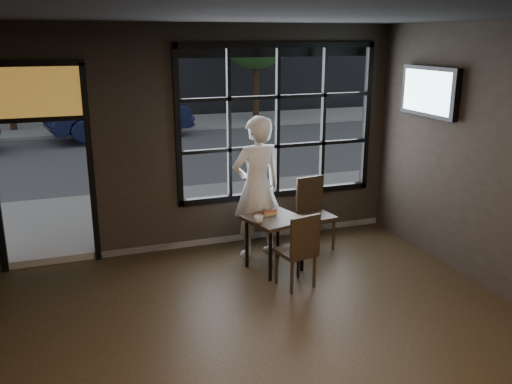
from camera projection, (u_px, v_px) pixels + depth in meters
name	position (u px, v px, depth m)	size (l,w,h in m)	color
floor	(295.00, 380.00, 4.96)	(6.00, 7.00, 0.02)	black
ceiling	(304.00, 10.00, 4.06)	(6.00, 7.00, 0.02)	black
window_frame	(278.00, 122.00, 8.01)	(3.06, 0.12, 2.28)	black
stained_transom	(34.00, 92.00, 6.80)	(1.20, 0.06, 0.70)	orange
street_asphalt	(101.00, 100.00, 26.69)	(60.00, 41.00, 0.04)	#545456
cafe_table	(274.00, 243.00, 7.21)	(0.68, 0.68, 0.73)	black
chair_near	(296.00, 249.00, 6.70)	(0.42, 0.42, 0.97)	black
chair_window	(317.00, 214.00, 7.90)	(0.45, 0.45, 1.04)	black
man	(257.00, 187.00, 7.51)	(0.73, 0.48, 2.00)	white
hotdog	(270.00, 213.00, 7.19)	(0.20, 0.08, 0.06)	tan
cup	(258.00, 219.00, 6.88)	(0.12, 0.12, 0.10)	silver
tv	(429.00, 92.00, 7.33)	(0.13, 1.15, 0.67)	black
navy_car	(120.00, 112.00, 16.34)	(1.48, 4.25, 1.40)	#101433
tree_left	(2.00, 35.00, 16.68)	(2.53, 2.53, 4.31)	#332114
tree_right	(256.00, 30.00, 18.72)	(2.67, 2.67, 4.55)	#332114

